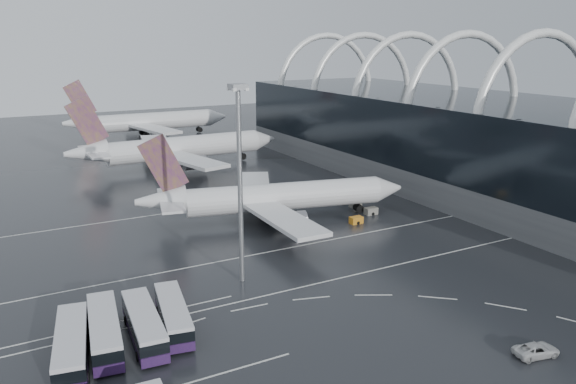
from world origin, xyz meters
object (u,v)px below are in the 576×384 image
bus_row_near_a (72,345)px  airliner_gate_c (147,122)px  gse_cart_belly_a (356,220)px  gse_cart_belly_d (371,211)px  bus_row_near_b (104,330)px  gse_cart_belly_e (265,202)px  floodlight_mast (239,161)px  airliner_main (272,198)px  van_curve_a (536,350)px  airliner_gate_b (175,149)px  gse_cart_belly_b (355,204)px  bus_row_near_c (144,324)px  bus_row_near_d (173,314)px

bus_row_near_a → airliner_gate_c: bearing=-8.0°
gse_cart_belly_a → gse_cart_belly_d: size_ratio=0.95×
bus_row_near_b → gse_cart_belly_e: size_ratio=5.85×
bus_row_near_a → floodlight_mast: (24.06, 10.38, 15.30)m
bus_row_near_b → gse_cart_belly_a: 53.87m
airliner_main → van_curve_a: bearing=-73.4°
airliner_main → gse_cart_belly_a: airliner_main is taller
bus_row_near_a → gse_cart_belly_a: bus_row_near_a is taller
airliner_gate_b → gse_cart_belly_b: size_ratio=24.60×
gse_cart_belly_d → airliner_gate_b: bearing=109.4°
airliner_main → airliner_gate_c: size_ratio=0.89×
gse_cart_belly_e → airliner_gate_c: bearing=89.6°
floodlight_mast → gse_cart_belly_e: bearing=58.8°
bus_row_near_a → bus_row_near_c: size_ratio=1.04×
bus_row_near_b → airliner_gate_b: bearing=-14.7°
airliner_gate_b → gse_cart_belly_d: size_ratio=23.16×
airliner_gate_c → gse_cart_belly_b: airliner_gate_c is taller
gse_cart_belly_b → bus_row_near_a: bearing=-151.2°
gse_cart_belly_b → airliner_gate_b: bearing=111.5°
bus_row_near_b → van_curve_a: bus_row_near_b is taller
gse_cart_belly_e → airliner_main: bearing=-109.6°
airliner_gate_c → van_curve_a: 160.11m
bus_row_near_a → bus_row_near_c: bus_row_near_a is taller
bus_row_near_c → bus_row_near_d: bus_row_near_c is taller
van_curve_a → airliner_gate_b: bearing=14.9°
airliner_gate_c → gse_cart_belly_d: (14.36, -110.69, -4.41)m
airliner_main → airliner_gate_c: airliner_gate_c is taller
van_curve_a → gse_cart_belly_b: 56.88m
van_curve_a → gse_cart_belly_a: bearing=0.7°
bus_row_near_b → gse_cart_belly_b: size_ratio=6.03×
airliner_gate_b → gse_cart_belly_e: (5.55, -42.63, -4.33)m
airliner_gate_b → gse_cart_belly_d: bearing=-72.1°
airliner_gate_c → bus_row_near_c: bearing=-104.3°
airliner_gate_c → van_curve_a: bearing=-89.5°
airliner_gate_b → floodlight_mast: bearing=-102.1°
bus_row_near_c → airliner_main: bearing=-40.7°
gse_cart_belly_a → gse_cart_belly_d: (5.73, 3.21, 0.03)m
bus_row_near_a → gse_cart_belly_e: size_ratio=5.91×
floodlight_mast → gse_cart_belly_b: size_ratio=11.73×
airliner_main → bus_row_near_d: bearing=-120.0°
airliner_gate_c → bus_row_near_b: airliner_gate_c is taller
bus_row_near_a → bus_row_near_d: 11.66m
airliner_gate_c → gse_cart_belly_a: (8.63, -113.90, -4.44)m
airliner_gate_c → gse_cart_belly_b: 106.29m
airliner_gate_b → gse_cart_belly_a: size_ratio=24.29×
airliner_gate_b → bus_row_near_d: airliner_gate_b is taller
gse_cart_belly_d → gse_cart_belly_e: 21.78m
bus_row_near_b → floodlight_mast: 26.94m
airliner_main → floodlight_mast: 30.37m
airliner_gate_c → bus_row_near_d: size_ratio=4.34×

